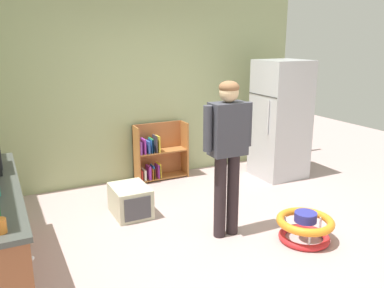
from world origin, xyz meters
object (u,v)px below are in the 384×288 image
object	(u,v)px
standing_person	(228,145)
orange_cup	(0,226)
bookshelf	(157,155)
baby_walker	(305,227)
pet_carrier	(130,201)
refrigerator	(280,120)

from	to	relation	value
standing_person	orange_cup	distance (m)	2.33
bookshelf	orange_cup	size ratio (longest dim) A/B	8.95
standing_person	baby_walker	bearing A→B (deg)	-36.06
pet_carrier	bookshelf	bearing A→B (deg)	53.79
refrigerator	orange_cup	distance (m)	4.47
bookshelf	pet_carrier	world-z (taller)	bookshelf
bookshelf	orange_cup	bearing A→B (deg)	-127.63
refrigerator	baby_walker	distance (m)	2.23
refrigerator	standing_person	size ratio (longest dim) A/B	1.06
refrigerator	bookshelf	distance (m)	1.95
bookshelf	baby_walker	xyz separation A→B (m)	(0.67, -2.52, -0.21)
standing_person	pet_carrier	distance (m)	1.49
pet_carrier	orange_cup	xyz separation A→B (m)	(-1.41, -1.77, 0.77)
refrigerator	pet_carrier	distance (m)	2.64
bookshelf	refrigerator	bearing A→B (deg)	-22.08
refrigerator	pet_carrier	size ratio (longest dim) A/B	3.22
standing_person	baby_walker	xyz separation A→B (m)	(0.68, -0.49, -0.86)
pet_carrier	orange_cup	distance (m)	2.39
baby_walker	pet_carrier	size ratio (longest dim) A/B	1.09
refrigerator	orange_cup	size ratio (longest dim) A/B	18.74
standing_person	orange_cup	size ratio (longest dim) A/B	17.70
refrigerator	bookshelf	world-z (taller)	refrigerator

